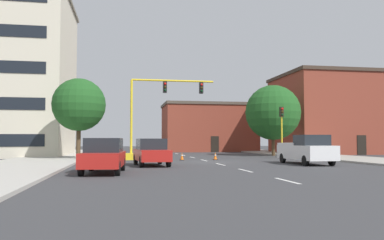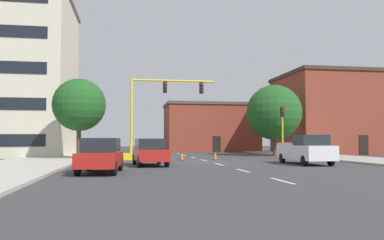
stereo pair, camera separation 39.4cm
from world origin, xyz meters
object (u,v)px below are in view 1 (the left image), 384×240
Objects in this scene: traffic_light_pole_right at (282,120)px; tree_right_mid at (273,113)px; traffic_signal_gantry at (143,134)px; tree_left_near at (79,105)px; traffic_cone_roadside_a at (215,156)px; sedan_red_mid_left at (151,152)px; pickup_truck_white at (306,150)px; traffic_cone_roadside_b at (182,156)px; sedan_red_near_left at (104,155)px.

tree_right_mid reaches higher than traffic_light_pole_right.
traffic_signal_gantry is 1.18× the size of tree_left_near.
traffic_signal_gantry reaches higher than traffic_cone_roadside_a.
sedan_red_mid_left is (5.40, -7.96, -3.66)m from tree_left_near.
sedan_red_mid_left is at bearing -143.28° from traffic_light_pole_right.
pickup_truck_white is (10.68, -8.26, -1.20)m from traffic_signal_gantry.
traffic_light_pole_right is 4.56m from tree_right_mid.
traffic_cone_roadside_b is at bearing -145.27° from tree_right_mid.
traffic_cone_roadside_b is at bearing -9.83° from tree_left_near.
tree_left_near reaches higher than sedan_red_near_left.
tree_right_mid reaches higher than sedan_red_mid_left.
sedan_red_near_left is at bearing -115.69° from traffic_cone_roadside_b.
traffic_cone_roadside_b is (-10.88, -7.55, -4.26)m from tree_right_mid.
pickup_truck_white is 14.19m from sedan_red_near_left.
tree_left_near reaches higher than traffic_cone_roadside_a.
traffic_signal_gantry is 8.03m from sedan_red_mid_left.
sedan_red_mid_left is (-10.52, 0.33, -0.09)m from pickup_truck_white.
traffic_signal_gantry is at bearing -172.30° from traffic_light_pole_right.
traffic_light_pole_right reaches higher than sedan_red_mid_left.
sedan_red_near_left and sedan_red_mid_left have the same top height.
tree_left_near is 10.71× the size of traffic_cone_roadside_b.
traffic_signal_gantry is 13.55m from pickup_truck_white.
sedan_red_mid_left is at bearing 178.18° from pickup_truck_white.
traffic_signal_gantry is 13.35m from traffic_light_pole_right.
pickup_truck_white is 10.53m from sedan_red_mid_left.
tree_left_near is 9.50m from traffic_cone_roadside_b.
traffic_cone_roadside_a is at bearing 54.59° from sedan_red_near_left.
traffic_cone_roadside_a is at bearing -157.08° from traffic_light_pole_right.
pickup_truck_white is 10.21m from traffic_cone_roadside_b.
tree_left_near is at bearing 124.15° from sedan_red_mid_left.
sedan_red_near_left is (-2.59, -13.30, -1.29)m from traffic_signal_gantry.
traffic_cone_roadside_a is (8.56, 12.04, -0.59)m from sedan_red_near_left.
sedan_red_near_left is at bearing -130.51° from tree_right_mid.
sedan_red_near_left is (-13.26, -5.05, -0.09)m from pickup_truck_white.
traffic_cone_roadside_a is at bearing 48.87° from sedan_red_mid_left.
traffic_cone_roadside_a is at bearing 3.03° from traffic_cone_roadside_b.
traffic_cone_roadside_b is (2.98, 6.51, -0.58)m from sedan_red_mid_left.
tree_right_mid reaches higher than tree_left_near.
traffic_cone_roadside_b reaches higher than traffic_cone_roadside_a.
traffic_light_pole_right is (13.16, 1.78, 1.35)m from traffic_signal_gantry.
traffic_signal_gantry is 1.66× the size of traffic_light_pole_right.
tree_left_near is (-18.41, -1.74, 1.02)m from traffic_light_pole_right.
traffic_cone_roadside_b is at bearing 65.42° from sedan_red_mid_left.
tree_right_mid is at bearing 34.73° from traffic_cone_roadside_b.
sedan_red_mid_left is (0.16, -7.92, -1.29)m from traffic_signal_gantry.
traffic_light_pole_right is 8.45m from traffic_cone_roadside_a.
tree_right_mid reaches higher than traffic_cone_roadside_b.
pickup_truck_white is (-3.34, -14.39, -3.60)m from tree_right_mid.
traffic_cone_roadside_a is (-7.19, -3.04, -3.23)m from traffic_light_pole_right.
traffic_cone_roadside_a is (-4.70, 7.00, -0.67)m from pickup_truck_white.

